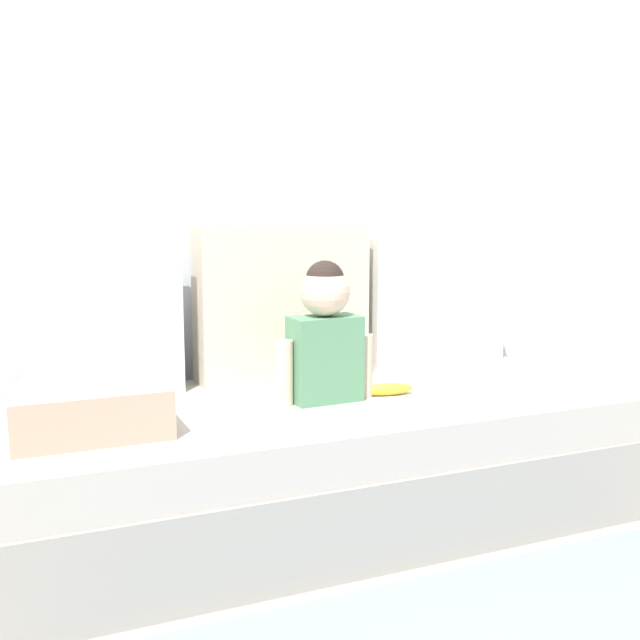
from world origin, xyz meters
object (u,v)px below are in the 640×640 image
throw_pillow_left (101,314)px  toddler (325,332)px  couch (319,460)px  throw_pillow_center (282,303)px  folded_blanket (89,411)px  banana (388,389)px  throw_pillow_right (432,301)px

throw_pillow_left → toddler: 0.71m
couch → toddler: 0.42m
throw_pillow_center → folded_blanket: size_ratio=1.50×
folded_blanket → throw_pillow_left: bearing=77.7°
couch → banana: 0.31m
throw_pillow_left → toddler: bearing=-29.6°
throw_pillow_right → toddler: size_ratio=1.26×
throw_pillow_right → folded_blanket: 1.40m
couch → throw_pillow_right: throw_pillow_right is taller
toddler → folded_blanket: toddler is taller
throw_pillow_center → toddler: throw_pillow_center is taller
toddler → folded_blanket: (-0.71, -0.08, -0.15)m
couch → folded_blanket: (-0.71, -0.11, 0.27)m
couch → folded_blanket: 0.76m
throw_pillow_center → throw_pillow_right: bearing=0.0°
couch → banana: (0.22, -0.05, 0.22)m
throw_pillow_right → folded_blanket: bearing=-161.8°
throw_pillow_right → throw_pillow_left: bearing=180.0°
folded_blanket → throw_pillow_center: bearing=31.5°
banana → folded_blanket: size_ratio=0.42×
throw_pillow_left → throw_pillow_center: throw_pillow_center is taller
throw_pillow_left → throw_pillow_right: throw_pillow_left is taller
couch → throw_pillow_right: bearing=28.1°
throw_pillow_left → toddler: size_ratio=1.19×
couch → throw_pillow_right: size_ratio=3.58×
couch → folded_blanket: size_ratio=4.93×
toddler → folded_blanket: 0.73m
throw_pillow_center → banana: bearing=-59.5°
throw_pillow_center → folded_blanket: (-0.71, -0.43, -0.20)m
throw_pillow_center → folded_blanket: throw_pillow_center is taller
throw_pillow_center → toddler: (0.01, -0.35, -0.05)m
toddler → throw_pillow_center: bearing=91.5°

